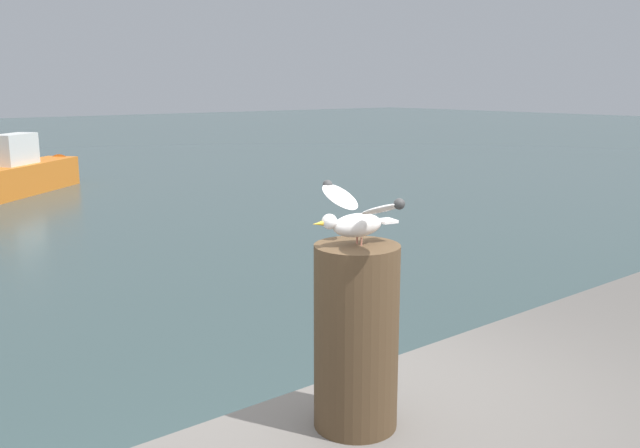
% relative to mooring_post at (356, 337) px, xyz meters
% --- Properties ---
extents(mooring_post, '(0.37, 0.37, 0.82)m').
position_rel_mooring_post_xyz_m(mooring_post, '(0.00, 0.00, 0.00)').
color(mooring_post, '#4C3823').
rests_on(mooring_post, harbor_quay).
extents(seagull, '(0.39, 0.61, 0.24)m').
position_rel_mooring_post_xyz_m(seagull, '(-0.00, 0.00, 0.53)').
color(seagull, tan).
rests_on(seagull, mooring_post).
extents(boat_orange, '(3.96, 3.59, 1.56)m').
position_rel_mooring_post_xyz_m(boat_orange, '(3.31, 16.64, -1.20)').
color(boat_orange, orange).
rests_on(boat_orange, ground_plane).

